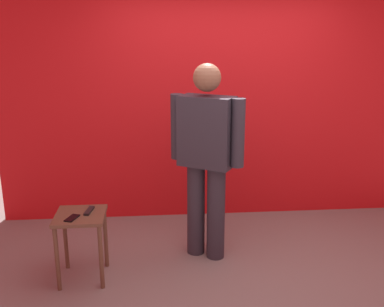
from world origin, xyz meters
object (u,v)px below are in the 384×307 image
at_px(side_table, 81,228).
at_px(tv_remote, 89,211).
at_px(standing_person, 206,153).
at_px(cell_phone, 72,218).

bearing_deg(side_table, tv_remote, 32.57).
height_order(side_table, tv_remote, tv_remote).
distance_m(standing_person, cell_phone, 1.29).
relative_size(cell_phone, tv_remote, 0.85).
bearing_deg(side_table, standing_person, 16.46).
relative_size(standing_person, cell_phone, 12.58).
relative_size(side_table, tv_remote, 3.51).
bearing_deg(standing_person, side_table, -163.54).
xyz_separation_m(side_table, tv_remote, (0.07, 0.04, 0.13)).
distance_m(side_table, tv_remote, 0.16).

